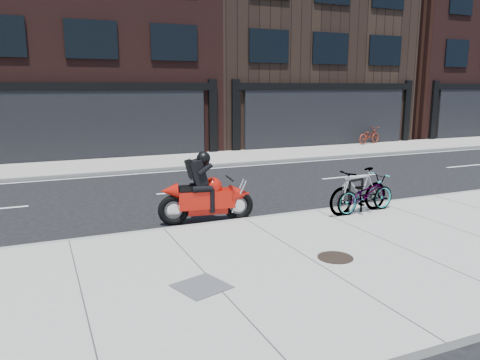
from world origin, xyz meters
name	(u,v)px	position (x,y,z in m)	size (l,w,h in m)	color
ground	(217,205)	(0.00, 0.00, 0.00)	(120.00, 120.00, 0.00)	black
sidewalk_near	(314,265)	(0.00, -5.00, 0.07)	(60.00, 6.00, 0.13)	gray
sidewalk_far	(152,162)	(0.00, 7.75, 0.07)	(60.00, 3.50, 0.13)	gray
building_center	(78,7)	(-2.00, 14.50, 7.25)	(12.00, 10.00, 14.50)	black
building_mideast	(284,37)	(10.00, 14.50, 6.25)	(12.00, 10.00, 12.50)	black
building_east	(431,40)	(22.00, 14.50, 6.50)	(10.00, 10.00, 13.00)	black
bike_rack	(356,193)	(2.71, -2.60, 0.64)	(0.51, 0.15, 0.87)	black
bicycle_front	(365,194)	(3.01, -2.60, 0.60)	(0.63, 1.80, 0.94)	gray
bicycle_rear	(359,191)	(2.81, -2.60, 0.70)	(0.53, 1.89, 1.13)	gray
motorcycle	(210,194)	(-0.71, -1.47, 0.71)	(2.34, 0.79, 1.75)	black
bicycle_far	(369,135)	(12.45, 9.00, 0.59)	(0.61, 1.76, 0.92)	maroon
manhole_cover	(335,257)	(0.45, -5.01, 0.14)	(0.66, 0.66, 0.01)	black
utility_grate	(202,286)	(-2.23, -5.23, 0.14)	(0.75, 0.75, 0.01)	#535356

